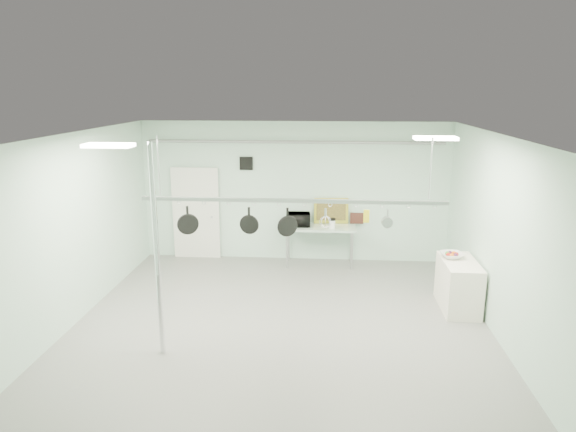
# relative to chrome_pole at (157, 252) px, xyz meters

# --- Properties ---
(floor) EXTENTS (8.00, 8.00, 0.00)m
(floor) POSITION_rel_chrome_pole_xyz_m (1.70, 0.60, -1.60)
(floor) COLOR gray
(floor) RESTS_ON ground
(ceiling) EXTENTS (7.00, 8.00, 0.02)m
(ceiling) POSITION_rel_chrome_pole_xyz_m (1.70, 0.60, 1.59)
(ceiling) COLOR silver
(ceiling) RESTS_ON back_wall
(back_wall) EXTENTS (7.00, 0.02, 3.20)m
(back_wall) POSITION_rel_chrome_pole_xyz_m (1.70, 4.59, 0.00)
(back_wall) COLOR #B0D4C2
(back_wall) RESTS_ON floor
(right_wall) EXTENTS (0.02, 8.00, 3.20)m
(right_wall) POSITION_rel_chrome_pole_xyz_m (5.19, 0.60, 0.00)
(right_wall) COLOR #B0D4C2
(right_wall) RESTS_ON floor
(door) EXTENTS (1.10, 0.10, 2.20)m
(door) POSITION_rel_chrome_pole_xyz_m (-0.60, 4.54, -0.55)
(door) COLOR silver
(door) RESTS_ON floor
(wall_vent) EXTENTS (0.30, 0.04, 0.30)m
(wall_vent) POSITION_rel_chrome_pole_xyz_m (0.60, 4.57, 0.65)
(wall_vent) COLOR black
(wall_vent) RESTS_ON back_wall
(conduit_pipe) EXTENTS (6.60, 0.07, 0.07)m
(conduit_pipe) POSITION_rel_chrome_pole_xyz_m (1.70, 4.50, 1.15)
(conduit_pipe) COLOR gray
(conduit_pipe) RESTS_ON back_wall
(chrome_pole) EXTENTS (0.08, 0.08, 3.20)m
(chrome_pole) POSITION_rel_chrome_pole_xyz_m (0.00, 0.00, 0.00)
(chrome_pole) COLOR silver
(chrome_pole) RESTS_ON floor
(prep_table) EXTENTS (1.60, 0.70, 0.91)m
(prep_table) POSITION_rel_chrome_pole_xyz_m (2.30, 4.20, -0.77)
(prep_table) COLOR #B1D0C0
(prep_table) RESTS_ON floor
(side_cabinet) EXTENTS (0.60, 1.20, 0.90)m
(side_cabinet) POSITION_rel_chrome_pole_xyz_m (4.85, 2.00, -1.15)
(side_cabinet) COLOR white
(side_cabinet) RESTS_ON floor
(pot_rack) EXTENTS (4.80, 0.06, 1.00)m
(pot_rack) POSITION_rel_chrome_pole_xyz_m (1.90, 0.90, 0.63)
(pot_rack) COLOR #B7B7BC
(pot_rack) RESTS_ON ceiling
(light_panel_left) EXTENTS (0.65, 0.30, 0.05)m
(light_panel_left) POSITION_rel_chrome_pole_xyz_m (-0.50, -0.20, 1.56)
(light_panel_left) COLOR white
(light_panel_left) RESTS_ON ceiling
(light_panel_right) EXTENTS (0.65, 0.30, 0.05)m
(light_panel_right) POSITION_rel_chrome_pole_xyz_m (4.10, 1.20, 1.56)
(light_panel_right) COLOR white
(light_panel_right) RESTS_ON ceiling
(microwave) EXTENTS (0.56, 0.40, 0.30)m
(microwave) POSITION_rel_chrome_pole_xyz_m (1.81, 4.19, -0.55)
(microwave) COLOR black
(microwave) RESTS_ON prep_table
(coffee_canister) EXTENTS (0.18, 0.18, 0.19)m
(coffee_canister) POSITION_rel_chrome_pole_xyz_m (2.57, 4.03, -0.60)
(coffee_canister) COLOR white
(coffee_canister) RESTS_ON prep_table
(painting_large) EXTENTS (0.79, 0.18, 0.58)m
(painting_large) POSITION_rel_chrome_pole_xyz_m (2.55, 4.50, -0.41)
(painting_large) COLOR gold
(painting_large) RESTS_ON prep_table
(painting_small) EXTENTS (0.30, 0.10, 0.25)m
(painting_small) POSITION_rel_chrome_pole_xyz_m (3.13, 4.50, -0.57)
(painting_small) COLOR #371A13
(painting_small) RESTS_ON prep_table
(fruit_bowl) EXTENTS (0.45, 0.45, 0.10)m
(fruit_bowl) POSITION_rel_chrome_pole_xyz_m (4.74, 2.19, -0.65)
(fruit_bowl) COLOR silver
(fruit_bowl) RESTS_ON side_cabinet
(skillet_left) EXTENTS (0.34, 0.18, 0.47)m
(skillet_left) POSITION_rel_chrome_pole_xyz_m (0.23, 0.90, 0.25)
(skillet_left) COLOR black
(skillet_left) RESTS_ON pot_rack
(skillet_mid) EXTENTS (0.31, 0.10, 0.44)m
(skillet_mid) POSITION_rel_chrome_pole_xyz_m (1.22, 0.90, 0.27)
(skillet_mid) COLOR black
(skillet_mid) RESTS_ON pot_rack
(skillet_right) EXTENTS (0.33, 0.20, 0.47)m
(skillet_right) POSITION_rel_chrome_pole_xyz_m (1.83, 0.90, 0.25)
(skillet_right) COLOR black
(skillet_right) RESTS_ON pot_rack
(whisk) EXTENTS (0.19, 0.19, 0.31)m
(whisk) POSITION_rel_chrome_pole_xyz_m (2.43, 0.90, 0.33)
(whisk) COLOR silver
(whisk) RESTS_ON pot_rack
(grater) EXTENTS (0.09, 0.03, 0.22)m
(grater) POSITION_rel_chrome_pole_xyz_m (3.07, 0.90, 0.37)
(grater) COLOR yellow
(grater) RESTS_ON pot_rack
(saucepan) EXTENTS (0.18, 0.12, 0.29)m
(saucepan) POSITION_rel_chrome_pole_xyz_m (3.39, 0.90, 0.34)
(saucepan) COLOR #A7A7AB
(saucepan) RESTS_ON pot_rack
(fruit_cluster) EXTENTS (0.24, 0.24, 0.09)m
(fruit_cluster) POSITION_rel_chrome_pole_xyz_m (4.74, 2.19, -0.61)
(fruit_cluster) COLOR #B11710
(fruit_cluster) RESTS_ON fruit_bowl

